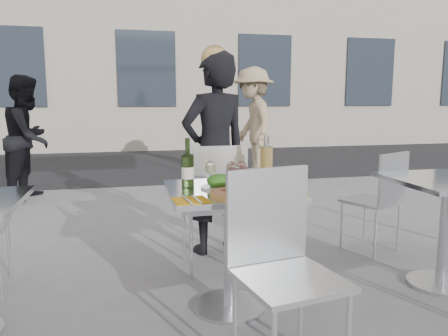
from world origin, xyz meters
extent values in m
plane|color=slate|center=(0.00, 0.00, 0.00)|extent=(80.00, 80.00, 0.00)
cube|color=black|center=(0.00, 6.50, 0.00)|extent=(24.00, 5.00, 0.00)
cylinder|color=#B7BABF|center=(0.00, 0.00, 0.01)|extent=(0.44, 0.44, 0.02)
cylinder|color=#B7BABF|center=(0.00, 0.00, 0.37)|extent=(0.07, 0.07, 0.72)
cube|color=silver|center=(0.00, 0.00, 0.73)|extent=(0.72, 0.72, 0.03)
cylinder|color=#B7BABF|center=(1.50, 0.00, 0.01)|extent=(0.44, 0.44, 0.02)
cylinder|color=#B7BABF|center=(1.50, 0.00, 0.37)|extent=(0.07, 0.07, 0.72)
cube|color=silver|center=(1.50, 0.00, 0.73)|extent=(0.72, 0.72, 0.03)
cylinder|color=silver|center=(0.21, 0.89, 0.23)|extent=(0.02, 0.02, 0.46)
cylinder|color=silver|center=(-0.16, 0.88, 0.23)|extent=(0.02, 0.02, 0.46)
cylinder|color=silver|center=(0.21, 0.52, 0.23)|extent=(0.02, 0.02, 0.46)
cylinder|color=silver|center=(-0.16, 0.51, 0.23)|extent=(0.02, 0.02, 0.46)
cube|color=silver|center=(0.03, 0.70, 0.47)|extent=(0.44, 0.44, 0.03)
cube|color=silver|center=(0.03, 0.48, 0.72)|extent=(0.43, 0.03, 0.46)
cylinder|color=silver|center=(-0.11, -0.57, 0.23)|extent=(0.02, 0.02, 0.46)
cylinder|color=silver|center=(0.25, -0.50, 0.23)|extent=(0.02, 0.02, 0.46)
cube|color=silver|center=(0.10, -0.71, 0.47)|extent=(0.50, 0.50, 0.03)
cube|color=silver|center=(0.07, -0.50, 0.72)|extent=(0.43, 0.10, 0.46)
cylinder|color=silver|center=(-1.42, 0.79, 0.22)|extent=(0.02, 0.02, 0.43)
cylinder|color=silver|center=(1.49, 0.98, 0.21)|extent=(0.02, 0.02, 0.41)
cylinder|color=silver|center=(1.19, 0.84, 0.21)|extent=(0.02, 0.02, 0.41)
cylinder|color=silver|center=(1.63, 0.68, 0.21)|extent=(0.02, 0.02, 0.41)
cylinder|color=silver|center=(1.33, 0.54, 0.21)|extent=(0.02, 0.02, 0.41)
cube|color=silver|center=(1.41, 0.76, 0.42)|extent=(0.51, 0.51, 0.02)
cube|color=silver|center=(1.49, 0.58, 0.64)|extent=(0.36, 0.18, 0.41)
imported|color=black|center=(0.13, 1.04, 0.82)|extent=(0.70, 0.58, 1.65)
imported|color=black|center=(-1.79, 3.54, 0.79)|extent=(0.76, 0.89, 1.57)
imported|color=tan|center=(1.40, 4.18, 0.89)|extent=(0.66, 1.15, 1.77)
cylinder|color=#B88D47|center=(0.02, -0.18, 0.76)|extent=(0.35, 0.35, 0.02)
cylinder|color=beige|center=(0.02, -0.18, 0.77)|extent=(0.31, 0.31, 0.00)
cylinder|color=white|center=(0.11, 0.16, 0.76)|extent=(0.32, 0.32, 0.01)
cylinder|color=#B88D47|center=(0.11, 0.16, 0.77)|extent=(0.28, 0.28, 0.02)
cylinder|color=beige|center=(0.11, 0.16, 0.78)|extent=(0.25, 0.25, 0.00)
cylinder|color=white|center=(-0.06, 0.02, 0.76)|extent=(0.22, 0.22, 0.01)
ellipsoid|color=#1E6318|center=(-0.06, 0.02, 0.80)|extent=(0.15, 0.15, 0.08)
sphere|color=#B21914|center=(-0.02, 0.04, 0.81)|extent=(0.03, 0.03, 0.03)
cylinder|color=#2E491B|center=(-0.23, 0.09, 0.85)|extent=(0.07, 0.07, 0.20)
cone|color=#2E491B|center=(-0.23, 0.09, 0.95)|extent=(0.07, 0.07, 0.03)
cylinder|color=#2E491B|center=(-0.23, 0.09, 0.99)|extent=(0.03, 0.03, 0.10)
cylinder|color=silver|center=(-0.23, 0.09, 0.84)|extent=(0.07, 0.07, 0.07)
cylinder|color=#D8B45C|center=(0.29, 0.20, 0.86)|extent=(0.08, 0.08, 0.22)
cylinder|color=white|center=(0.29, 0.20, 1.00)|extent=(0.03, 0.03, 0.08)
cylinder|color=white|center=(0.16, 0.04, 0.80)|extent=(0.06, 0.06, 0.09)
cylinder|color=silver|center=(0.16, 0.04, 0.85)|extent=(0.06, 0.06, 0.02)
cylinder|color=white|center=(-0.10, 0.09, 0.75)|extent=(0.06, 0.06, 0.00)
cylinder|color=white|center=(-0.10, 0.09, 0.80)|extent=(0.01, 0.01, 0.09)
ellipsoid|color=white|center=(-0.10, 0.09, 0.86)|extent=(0.07, 0.07, 0.08)
ellipsoid|color=#F3F7AE|center=(-0.10, 0.09, 0.85)|extent=(0.05, 0.05, 0.05)
cylinder|color=white|center=(0.03, 0.05, 0.75)|extent=(0.06, 0.06, 0.00)
cylinder|color=white|center=(0.03, 0.05, 0.80)|extent=(0.01, 0.01, 0.09)
ellipsoid|color=white|center=(0.03, 0.05, 0.86)|extent=(0.07, 0.07, 0.08)
ellipsoid|color=#F3F7AE|center=(0.03, 0.05, 0.85)|extent=(0.05, 0.05, 0.05)
cylinder|color=white|center=(0.02, -0.04, 0.75)|extent=(0.06, 0.06, 0.00)
cylinder|color=white|center=(0.02, -0.04, 0.80)|extent=(0.01, 0.01, 0.09)
ellipsoid|color=white|center=(0.02, -0.04, 0.86)|extent=(0.07, 0.07, 0.08)
ellipsoid|color=#4A0A0D|center=(0.02, -0.04, 0.85)|extent=(0.05, 0.05, 0.05)
cylinder|color=white|center=(0.08, 0.04, 0.75)|extent=(0.06, 0.06, 0.00)
cylinder|color=white|center=(0.08, 0.04, 0.80)|extent=(0.01, 0.01, 0.09)
ellipsoid|color=white|center=(0.08, 0.04, 0.86)|extent=(0.07, 0.07, 0.08)
ellipsoid|color=#4A0A0D|center=(0.08, 0.04, 0.85)|extent=(0.05, 0.05, 0.05)
cube|color=gold|center=(-0.27, -0.25, 0.75)|extent=(0.20, 0.20, 0.00)
cube|color=#B7BABF|center=(-0.29, -0.25, 0.76)|extent=(0.04, 0.20, 0.00)
cube|color=#B7BABF|center=(-0.24, -0.25, 0.76)|extent=(0.03, 0.18, 0.00)
cube|color=gold|center=(0.27, -0.22, 0.75)|extent=(0.22, 0.22, 0.00)
cube|color=#B7BABF|center=(0.25, -0.22, 0.76)|extent=(0.07, 0.20, 0.00)
cube|color=#B7BABF|center=(0.30, -0.22, 0.76)|extent=(0.06, 0.18, 0.00)
camera|label=1|loc=(-0.60, -2.45, 1.27)|focal=35.00mm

